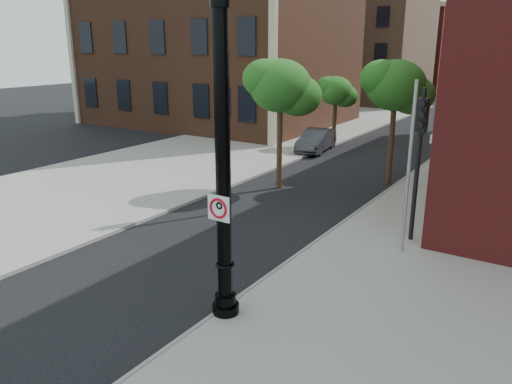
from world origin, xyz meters
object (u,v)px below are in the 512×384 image
Objects in this scene: parked_car at (316,140)px; traffic_signal_right at (420,141)px; lamppost at (223,176)px; traffic_signal_left at (226,125)px; no_parking_sign at (219,208)px.

parked_car is 0.81× the size of traffic_signal_right.
traffic_signal_left is (-4.39, 6.05, -0.08)m from lamppost.
no_parking_sign is 0.12× the size of traffic_signal_left.
parked_car is (-6.55, 17.86, -2.76)m from lamppost.
lamppost is 1.50× the size of traffic_signal_left.
lamppost is 12.73× the size of no_parking_sign.
traffic_signal_left is 6.72m from traffic_signal_right.
traffic_signal_right is at bearing -59.90° from parked_car.
traffic_signal_left is at bearing -170.38° from traffic_signal_right.
no_parking_sign is at bearing -105.26° from traffic_signal_right.
parked_car is 0.80× the size of traffic_signal_left.
lamppost is at bearing -78.54° from parked_car.
parked_car is at bearing 131.40° from traffic_signal_right.
parked_car is (-6.55, 18.05, -2.09)m from no_parking_sign.
parked_car is 12.30m from traffic_signal_left.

